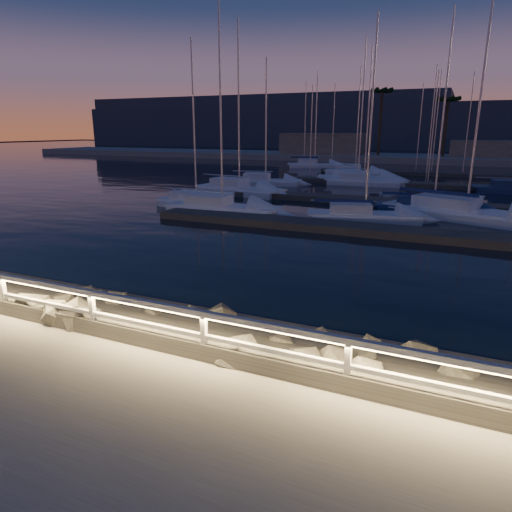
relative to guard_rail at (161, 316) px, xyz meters
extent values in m
plane|color=#A39E93|center=(0.07, 0.00, -0.77)|extent=(400.00, 400.00, 0.00)
cube|color=#A39E93|center=(0.07, -2.50, -0.87)|extent=(240.00, 5.00, 0.20)
cube|color=#6A655A|center=(0.07, 1.50, -1.07)|extent=(240.00, 3.45, 1.29)
plane|color=black|center=(0.07, 80.00, -1.37)|extent=(320.00, 320.00, 0.00)
plane|color=black|center=(0.07, 0.00, -1.97)|extent=(400.00, 400.00, 0.00)
cube|color=white|center=(-4.93, 0.00, -0.27)|extent=(0.11, 0.11, 1.00)
cube|color=white|center=(-1.93, 0.00, -0.27)|extent=(0.11, 0.11, 1.00)
cube|color=white|center=(1.07, 0.00, -0.27)|extent=(0.11, 0.11, 1.00)
cube|color=white|center=(4.07, 0.00, -0.27)|extent=(0.11, 0.11, 1.00)
cube|color=white|center=(0.07, 0.00, 0.23)|extent=(44.00, 0.12, 0.12)
cube|color=white|center=(0.07, 0.00, -0.27)|extent=(44.00, 0.09, 0.09)
cube|color=#FCCD71|center=(0.07, -0.02, 0.15)|extent=(44.00, 0.04, 0.03)
sphere|color=#6A655A|center=(1.75, 0.26, -0.73)|extent=(0.89, 0.89, 0.89)
sphere|color=#6A655A|center=(2.42, 1.77, -1.05)|extent=(0.90, 0.90, 0.90)
cube|color=#534D45|center=(0.07, 16.00, -1.17)|extent=(22.00, 2.00, 0.40)
cube|color=#534D45|center=(0.07, 26.00, -1.17)|extent=(22.00, 2.00, 0.40)
cube|color=#534D45|center=(0.07, 38.00, -1.17)|extent=(22.00, 2.00, 0.40)
cube|color=#534D45|center=(0.07, 50.00, -1.17)|extent=(22.00, 2.00, 0.40)
cube|color=#A39E93|center=(0.07, 74.00, -0.97)|extent=(160.00, 14.00, 1.20)
cube|color=gray|center=(-17.93, 74.00, 1.03)|extent=(14.00, 8.00, 4.00)
cube|color=gray|center=(8.07, 75.00, 0.53)|extent=(10.00, 6.00, 3.00)
cylinder|color=#493622|center=(-7.93, 72.00, 4.88)|extent=(0.44, 0.44, 10.50)
cylinder|color=#493622|center=(2.07, 73.00, 4.13)|extent=(0.44, 0.44, 9.00)
cube|color=#323B4D|center=(0.07, 130.00, 3.23)|extent=(220.00, 30.00, 14.00)
cube|color=#323B4D|center=(-59.93, 140.00, 5.23)|extent=(120.00, 25.00, 18.00)
cube|color=white|center=(-10.81, 19.04, -1.22)|extent=(6.15, 3.14, 0.50)
cube|color=white|center=(-10.81, 19.04, -0.91)|extent=(6.57, 2.95, 0.14)
cube|color=white|center=(-11.61, 19.21, -0.59)|extent=(2.54, 1.91, 0.59)
cylinder|color=silver|center=(-10.81, 19.04, 4.28)|extent=(0.11, 0.11, 10.19)
cylinder|color=silver|center=(-12.00, 19.30, -0.14)|extent=(3.60, 0.83, 0.07)
cube|color=white|center=(0.57, 19.22, -1.22)|extent=(6.46, 3.70, 0.48)
cube|color=white|center=(0.57, 19.22, -0.92)|extent=(6.87, 3.55, 0.13)
cube|color=white|center=(-0.25, 18.98, -0.62)|extent=(2.72, 2.15, 0.57)
cylinder|color=silver|center=(0.57, 19.22, 4.49)|extent=(0.10, 0.10, 10.65)
cylinder|color=silver|center=(-0.66, 18.86, -0.18)|extent=(3.70, 1.16, 0.07)
cube|color=navy|center=(4.06, 23.44, -1.22)|extent=(6.67, 2.33, 0.48)
cube|color=navy|center=(4.06, 23.44, -0.92)|extent=(7.21, 2.01, 0.13)
cube|color=navy|center=(3.14, 23.42, -0.62)|extent=(2.61, 1.70, 0.56)
cylinder|color=silver|center=(4.06, 23.44, 4.92)|extent=(0.10, 0.10, 11.51)
cylinder|color=silver|center=(2.67, 23.41, -0.18)|extent=(4.14, 0.15, 0.07)
cube|color=white|center=(-11.18, 26.37, -1.22)|extent=(7.54, 3.45, 0.62)
cube|color=white|center=(-11.18, 26.37, -0.83)|extent=(8.09, 3.18, 0.17)
cube|color=white|center=(-12.18, 26.52, -0.44)|extent=(3.06, 2.21, 0.73)
cylinder|color=silver|center=(-11.18, 26.37, 5.59)|extent=(0.13, 0.13, 12.61)
cylinder|color=silver|center=(-12.68, 26.59, 0.12)|extent=(4.51, 0.75, 0.09)
cube|color=white|center=(-8.23, 17.97, -1.22)|extent=(7.08, 2.61, 0.55)
cube|color=white|center=(-8.23, 17.97, -0.88)|extent=(7.65, 2.29, 0.15)
cube|color=white|center=(-9.20, 17.93, -0.53)|extent=(2.79, 1.86, 0.64)
cylinder|color=silver|center=(-8.23, 17.97, 5.30)|extent=(0.12, 0.12, 12.15)
cylinder|color=silver|center=(-9.68, 17.91, -0.03)|extent=(4.37, 0.26, 0.08)
cube|color=navy|center=(9.18, 36.57, -0.58)|extent=(2.91, 2.04, 0.60)
cylinder|color=silver|center=(8.70, 36.52, -0.12)|extent=(4.37, 0.55, 0.07)
cube|color=white|center=(5.97, 22.32, -1.22)|extent=(9.49, 6.02, 0.60)
cube|color=white|center=(5.97, 22.32, -0.84)|extent=(10.03, 5.87, 0.16)
cube|color=white|center=(4.80, 22.77, -0.46)|extent=(4.08, 3.35, 0.71)
cylinder|color=silver|center=(5.97, 22.32, 7.10)|extent=(0.13, 0.13, 15.65)
cylinder|color=silver|center=(4.21, 22.99, 0.09)|extent=(5.30, 2.09, 0.09)
cube|color=white|center=(-11.78, 33.31, -1.22)|extent=(6.60, 3.46, 0.53)
cube|color=white|center=(-11.78, 33.31, -0.88)|extent=(7.04, 3.28, 0.15)
cube|color=white|center=(-12.63, 33.11, -0.54)|extent=(2.74, 2.08, 0.63)
cylinder|color=silver|center=(-11.78, 33.31, 4.67)|extent=(0.12, 0.12, 10.92)
cylinder|color=silver|center=(-13.06, 33.01, -0.06)|extent=(3.85, 0.96, 0.08)
cube|color=white|center=(-3.13, 37.21, -1.22)|extent=(6.89, 2.55, 0.53)
cube|color=white|center=(-3.13, 37.21, -0.89)|extent=(7.45, 2.23, 0.14)
cube|color=white|center=(-4.08, 37.17, -0.55)|extent=(2.72, 1.81, 0.63)
cylinder|color=silver|center=(-3.13, 37.21, 5.12)|extent=(0.12, 0.12, 11.81)
cylinder|color=silver|center=(-4.55, 37.15, -0.07)|extent=(4.25, 0.25, 0.08)
cube|color=white|center=(-4.29, 39.86, -1.22)|extent=(7.92, 3.91, 0.55)
cube|color=white|center=(-4.29, 39.86, -0.88)|extent=(8.46, 3.66, 0.15)
cube|color=white|center=(-5.32, 39.66, -0.53)|extent=(3.25, 2.42, 0.65)
cylinder|color=silver|center=(-4.29, 39.86, 5.80)|extent=(0.12, 0.12, 13.15)
cylinder|color=silver|center=(-5.84, 39.56, -0.03)|extent=(4.66, 0.97, 0.08)
cube|color=white|center=(-13.64, 55.00, -1.22)|extent=(7.28, 4.10, 0.59)
cube|color=white|center=(-13.64, 55.00, -0.85)|extent=(7.74, 3.92, 0.16)
cube|color=white|center=(-14.56, 54.74, -0.48)|extent=(3.06, 2.39, 0.69)
cylinder|color=silver|center=(-13.64, 55.00, 5.25)|extent=(0.13, 0.13, 12.00)
cylinder|color=silver|center=(-15.02, 54.61, 0.06)|extent=(4.18, 1.26, 0.09)
cube|color=white|center=(-6.04, 46.50, -1.22)|extent=(6.89, 3.10, 0.52)
cube|color=white|center=(-6.04, 46.50, -0.89)|extent=(7.39, 2.85, 0.14)
cube|color=white|center=(-6.96, 46.62, -0.56)|extent=(2.79, 2.00, 0.61)
cylinder|color=silver|center=(-6.04, 46.50, 4.97)|extent=(0.11, 0.11, 11.54)
cylinder|color=silver|center=(-7.42, 46.69, -0.09)|extent=(4.13, 0.64, 0.08)
camera|label=1|loc=(5.61, -7.43, 3.86)|focal=32.00mm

